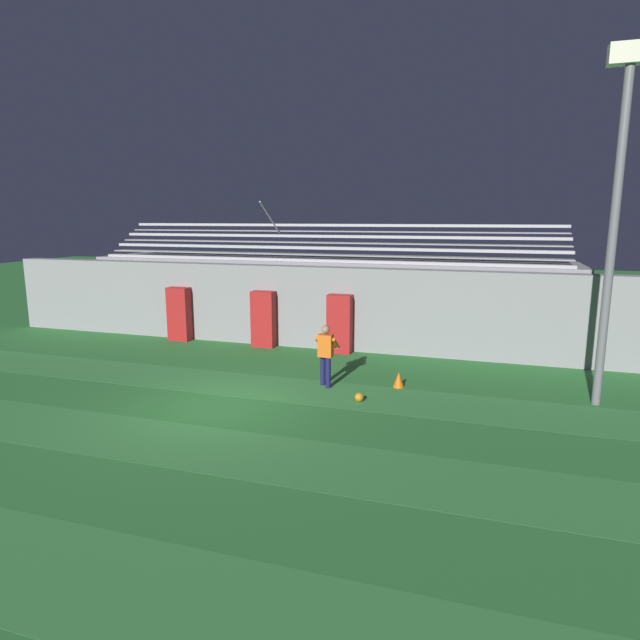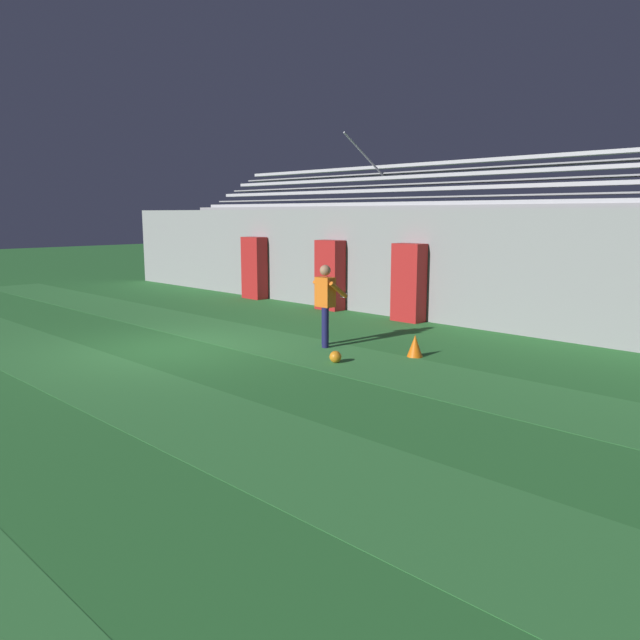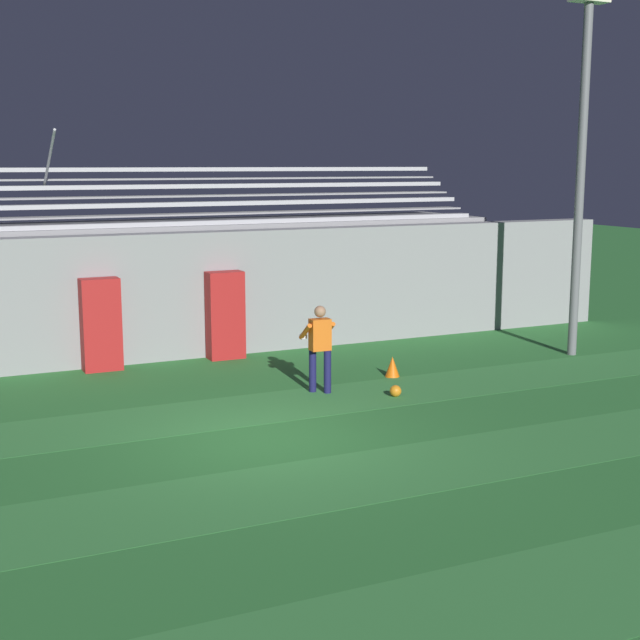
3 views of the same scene
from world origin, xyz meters
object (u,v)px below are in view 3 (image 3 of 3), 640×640
at_px(padding_pillar_gate_left, 101,325).
at_px(padding_pillar_gate_right, 225,315).
at_px(goalkeeper, 320,343).
at_px(soccer_ball, 396,391).
at_px(floodlight_pole, 583,125).
at_px(traffic_cone, 392,367).

distance_m(padding_pillar_gate_left, padding_pillar_gate_right, 2.74).
relative_size(goalkeeper, soccer_ball, 7.59).
relative_size(floodlight_pole, soccer_ball, 36.94).
bearing_deg(soccer_ball, padding_pillar_gate_left, 134.85).
xyz_separation_m(padding_pillar_gate_right, goalkeeper, (0.62, -3.61, -0.02)).
relative_size(padding_pillar_gate_left, soccer_ball, 8.87).
height_order(padding_pillar_gate_left, traffic_cone, padding_pillar_gate_left).
bearing_deg(goalkeeper, traffic_cone, 15.00).
height_order(soccer_ball, traffic_cone, traffic_cone).
height_order(floodlight_pole, goalkeeper, floodlight_pole).
bearing_deg(padding_pillar_gate_left, soccer_ball, -45.15).
distance_m(padding_pillar_gate_left, goalkeeper, 4.93).
xyz_separation_m(soccer_ball, traffic_cone, (0.74, 1.41, 0.10)).
height_order(floodlight_pole, traffic_cone, floodlight_pole).
xyz_separation_m(padding_pillar_gate_left, soccer_ball, (4.50, -4.52, -0.87)).
bearing_deg(traffic_cone, padding_pillar_gate_left, 149.31).
bearing_deg(floodlight_pole, padding_pillar_gate_left, 163.41).
distance_m(padding_pillar_gate_right, floodlight_pole, 8.89).
xyz_separation_m(floodlight_pole, traffic_cone, (-4.77, -0.13, -4.92)).
xyz_separation_m(padding_pillar_gate_right, floodlight_pole, (7.27, -2.98, 4.15)).
relative_size(floodlight_pole, traffic_cone, 19.35).
bearing_deg(soccer_ball, padding_pillar_gate_right, 111.26).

